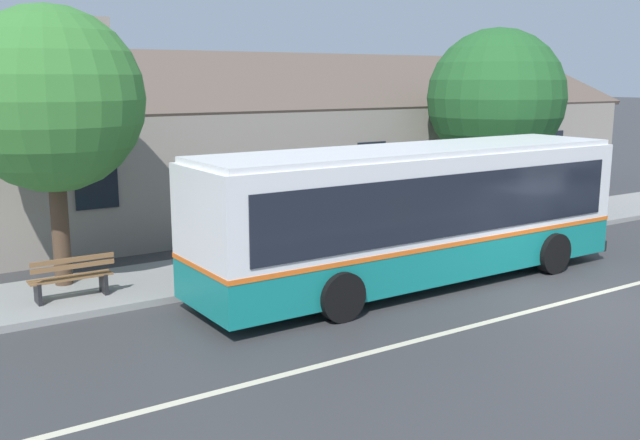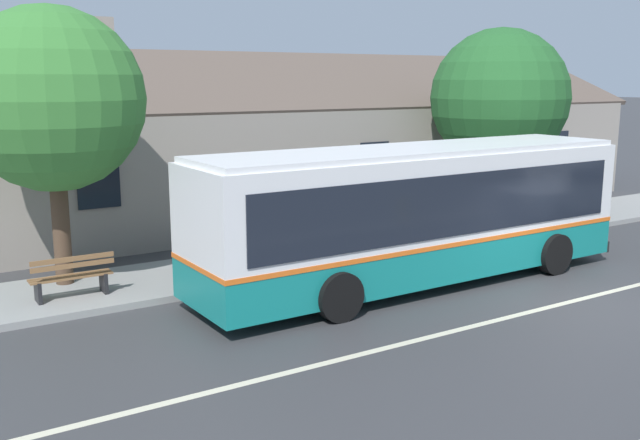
{
  "view_description": "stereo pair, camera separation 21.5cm",
  "coord_description": "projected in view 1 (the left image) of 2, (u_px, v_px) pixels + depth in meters",
  "views": [
    {
      "loc": [
        -12.61,
        -9.3,
        4.68
      ],
      "look_at": [
        -3.86,
        4.09,
        1.49
      ],
      "focal_mm": 40.0,
      "sensor_mm": 36.0,
      "label": 1
    },
    {
      "loc": [
        -12.43,
        -9.41,
        4.68
      ],
      "look_at": [
        -3.86,
        4.09,
        1.49
      ],
      "focal_mm": 40.0,
      "sensor_mm": 36.0,
      "label": 2
    }
  ],
  "objects": [
    {
      "name": "lane_divider_stripe",
      "position": [
        574.0,
        300.0,
        15.31
      ],
      "size": [
        60.0,
        0.16,
        0.01
      ],
      "primitive_type": "cube",
      "color": "beige",
      "rests_on": "ground"
    },
    {
      "name": "transit_bus",
      "position": [
        417.0,
        211.0,
        16.29
      ],
      "size": [
        10.93,
        2.85,
        3.16
      ],
      "color": "#147F7A",
      "rests_on": "ground"
    },
    {
      "name": "street_tree_primary",
      "position": [
        497.0,
        104.0,
        22.93
      ],
      "size": [
        4.41,
        4.39,
        6.26
      ],
      "color": "#4C3828",
      "rests_on": "ground"
    },
    {
      "name": "community_building",
      "position": [
        295.0,
        151.0,
        26.92
      ],
      "size": [
        25.88,
        9.57,
        6.63
      ],
      "color": "gray",
      "rests_on": "ground"
    },
    {
      "name": "bus_stop_sign",
      "position": [
        514.0,
        183.0,
        21.01
      ],
      "size": [
        0.36,
        0.07,
        2.4
      ],
      "color": "gray",
      "rests_on": "sidewalk_far"
    },
    {
      "name": "ground_plane",
      "position": [
        574.0,
        300.0,
        15.31
      ],
      "size": [
        300.0,
        300.0,
        0.0
      ],
      "primitive_type": "plane",
      "color": "#38383A"
    },
    {
      "name": "bench_by_building",
      "position": [
        72.0,
        280.0,
        14.81
      ],
      "size": [
        1.68,
        0.51,
        0.94
      ],
      "color": "brown",
      "rests_on": "sidewalk_far"
    },
    {
      "name": "bench_down_street",
      "position": [
        259.0,
        248.0,
        17.5
      ],
      "size": [
        1.73,
        0.51,
        0.94
      ],
      "color": "brown",
      "rests_on": "sidewalk_far"
    },
    {
      "name": "street_tree_secondary",
      "position": [
        53.0,
        105.0,
        15.16
      ],
      "size": [
        3.98,
        3.98,
        6.23
      ],
      "color": "#4C3828",
      "rests_on": "ground"
    },
    {
      "name": "sidewalk_far",
      "position": [
        397.0,
        243.0,
        20.22
      ],
      "size": [
        60.0,
        3.0,
        0.15
      ],
      "primitive_type": "cube",
      "color": "gray",
      "rests_on": "ground"
    }
  ]
}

